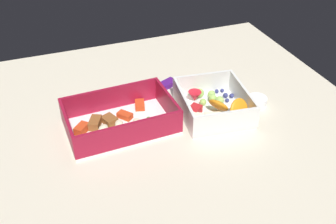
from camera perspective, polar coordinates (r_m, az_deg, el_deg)
The scene contains 5 objects.
table_surface at distance 83.25cm, azimuth 1.43°, elevation -1.70°, with size 80.00×80.00×2.00cm, color beige.
pasta_container at distance 80.08cm, azimuth -6.99°, elevation -1.25°, with size 22.05×14.68×5.67cm.
fruit_bowl at distance 84.10cm, azimuth 6.62°, elevation 0.93°, with size 15.51×17.12×5.70cm.
candy_bar at distance 92.63cm, azimuth -0.68°, elevation 3.80°, with size 7.00×2.40×1.20cm, color #51197A.
paper_cup_liner at distance 88.90cm, azimuth 12.76°, elevation 1.56°, with size 4.32×4.32×1.88cm, color white.
Camera 1 is at (-25.09, -61.22, 51.53)cm, focal length 42.10 mm.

